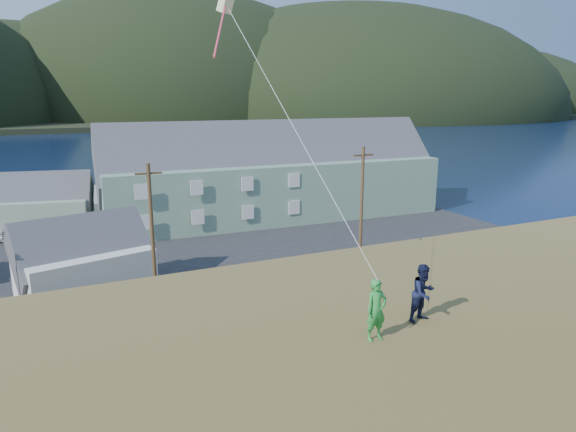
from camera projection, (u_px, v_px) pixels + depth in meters
The scene contains 14 objects.
ground at pixel (165, 318), 31.23m from camera, with size 900.00×900.00×0.00m, color #0A1638.
grass_strip at pixel (172, 330), 29.46m from camera, with size 110.00×8.00×0.10m, color #4C3D19.
waterfront_lot at pixel (125, 245), 46.22m from camera, with size 72.00×36.00×0.12m, color #28282B.
wharf at pixel (49, 200), 63.97m from camera, with size 26.00×14.00×0.90m, color gray.
far_shore at pixel (55, 115), 322.25m from camera, with size 900.00×320.00×2.00m, color black.
far_hills at pixel (125, 116), 291.96m from camera, with size 760.00×265.00×143.00m.
lodge at pixel (274, 173), 56.01m from camera, with size 36.86×11.55×12.84m.
shed_white at pixel (84, 260), 34.01m from camera, with size 9.42×7.36×6.65m.
shed_palegreen_far at pixel (35, 204), 50.67m from camera, with size 11.60×8.02×7.14m.
utility_poles at pixel (153, 236), 31.39m from camera, with size 30.65×0.24×9.54m.
parked_cars at pixel (27, 236), 46.21m from camera, with size 25.43×12.97×1.54m.
kite_flyer_green at pixel (376, 310), 12.78m from camera, with size 0.58×0.38×1.59m, color green.
kite_flyer_navy at pixel (423, 293), 13.87m from camera, with size 0.78×0.61×1.61m, color #141938.
kite_rig at pixel (227, 11), 15.70m from camera, with size 1.43×3.51×9.77m.
Camera 1 is at (-5.42, -29.44, 13.21)m, focal length 32.00 mm.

